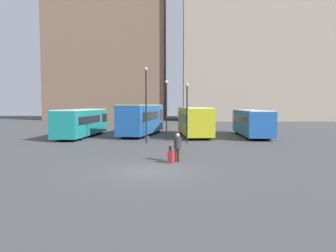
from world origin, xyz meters
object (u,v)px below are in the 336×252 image
at_px(bus_0, 82,122).
at_px(traveler, 178,145).
at_px(bus_3, 252,122).
at_px(bus_1, 142,119).
at_px(suitcase, 171,157).
at_px(lamp_post_2, 187,107).
at_px(lamp_post_1, 167,105).
at_px(bus_2, 194,121).
at_px(lamp_post_0, 146,99).

xyz_separation_m(bus_0, traveler, (10.01, -14.67, -0.56)).
bearing_deg(bus_3, bus_1, 83.84).
xyz_separation_m(bus_1, suitcase, (3.63, -17.10, -1.45)).
distance_m(bus_3, traveler, 17.19).
bearing_deg(traveler, bus_0, 51.74).
relative_size(traveler, lamp_post_2, 0.32).
height_order(traveler, suitcase, traveler).
relative_size(bus_0, lamp_post_1, 1.92).
relative_size(traveler, suitcase, 1.70).
distance_m(bus_1, lamp_post_1, 6.33).
bearing_deg(bus_2, bus_1, 72.08).
xyz_separation_m(bus_2, bus_3, (5.94, -0.09, -0.14)).
xyz_separation_m(bus_3, lamp_post_2, (-6.83, -5.69, 1.57)).
distance_m(bus_1, lamp_post_2, 8.56).
height_order(traveler, lamp_post_0, lamp_post_0).
xyz_separation_m(bus_0, lamp_post_2, (10.75, -4.94, 1.52)).
distance_m(bus_2, lamp_post_2, 6.02).
relative_size(bus_2, lamp_post_0, 1.43).
bearing_deg(suitcase, lamp_post_0, 31.63).
distance_m(traveler, suitcase, 0.83).
xyz_separation_m(bus_0, bus_1, (6.00, 2.08, 0.25)).
bearing_deg(bus_1, bus_2, -93.38).
height_order(bus_0, lamp_post_2, lamp_post_2).
distance_m(bus_0, suitcase, 17.89).
distance_m(bus_1, bus_2, 5.77).
height_order(bus_2, lamp_post_2, lamp_post_2).
height_order(bus_1, lamp_post_0, lamp_post_0).
bearing_deg(bus_0, bus_2, -83.65).
height_order(bus_3, lamp_post_1, lamp_post_1).
bearing_deg(lamp_post_0, bus_0, 142.39).
xyz_separation_m(suitcase, lamp_post_0, (-2.39, 9.44, 3.41)).
xyz_separation_m(bus_1, bus_2, (5.64, -1.23, -0.15)).
bearing_deg(lamp_post_1, traveler, -84.39).
height_order(bus_0, bus_1, bus_1).
distance_m(bus_3, lamp_post_0, 12.33).
relative_size(bus_3, lamp_post_1, 1.73).
distance_m(bus_0, traveler, 17.77).
bearing_deg(lamp_post_2, suitcase, -96.30).
distance_m(suitcase, lamp_post_1, 12.05).
bearing_deg(bus_2, lamp_post_2, 165.66).
relative_size(suitcase, lamp_post_1, 0.18).
bearing_deg(bus_3, lamp_post_1, 115.71).
relative_size(bus_3, traveler, 5.75).
xyz_separation_m(bus_2, suitcase, (-2.01, -15.87, -1.30)).
xyz_separation_m(bus_2, lamp_post_0, (-4.39, -6.42, 2.11)).
xyz_separation_m(traveler, lamp_post_2, (0.74, 9.73, 2.08)).
bearing_deg(traveler, lamp_post_0, 34.34).
bearing_deg(lamp_post_2, bus_0, 155.32).
bearing_deg(bus_2, lamp_post_1, 141.31).
distance_m(traveler, lamp_post_2, 9.98).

